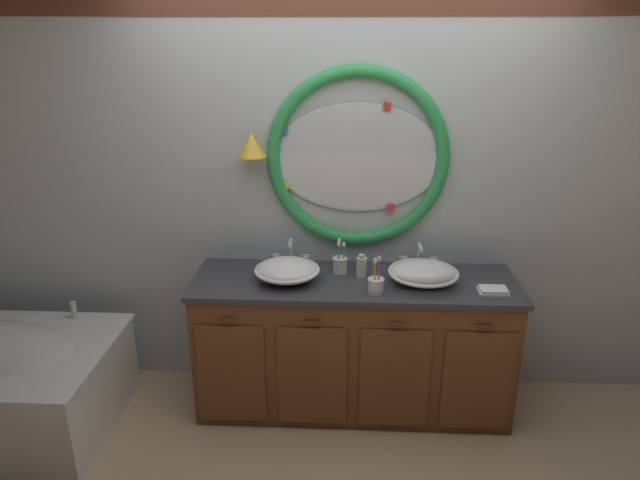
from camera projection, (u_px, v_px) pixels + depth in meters
ground_plane at (343, 429)px, 3.33m from camera, size 14.00×14.00×0.00m
back_wall_assembly at (347, 186)px, 3.42m from camera, size 6.40×0.26×2.60m
vanity_counter at (353, 343)px, 3.43m from camera, size 1.88×0.60×0.84m
sink_basin_left at (287, 270)px, 3.25m from camera, size 0.38×0.38×0.13m
sink_basin_right at (423, 273)px, 3.22m from camera, size 0.40×0.40×0.13m
faucet_set_left at (291, 255)px, 3.46m from camera, size 0.23×0.13×0.17m
faucet_set_right at (419, 258)px, 3.43m from camera, size 0.23×0.13×0.16m
toothbrush_holder_left at (340, 264)px, 3.37m from camera, size 0.09×0.09×0.21m
toothbrush_holder_right at (376, 284)px, 3.10m from camera, size 0.09×0.09×0.22m
soap_dispenser at (362, 266)px, 3.31m from camera, size 0.06×0.07×0.14m
folded_hand_towel at (493, 291)px, 3.11m from camera, size 0.16×0.11×0.03m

